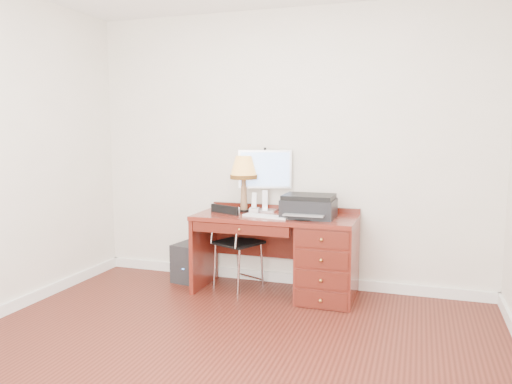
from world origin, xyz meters
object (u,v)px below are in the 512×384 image
(monitor, at_px, (266,173))
(chair, at_px, (236,237))
(desk, at_px, (309,253))
(phone, at_px, (254,206))
(printer, at_px, (309,206))
(leg_lamp, at_px, (244,171))
(equipment_box, at_px, (193,262))

(monitor, bearing_deg, chair, -157.30)
(desk, xyz_separation_m, phone, (-0.57, 0.10, 0.39))
(printer, distance_m, leg_lamp, 0.74)
(desk, xyz_separation_m, monitor, (-0.49, 0.23, 0.71))
(monitor, distance_m, phone, 0.35)
(printer, distance_m, chair, 0.81)
(printer, xyz_separation_m, chair, (-0.73, 0.05, -0.35))
(equipment_box, bearing_deg, monitor, 19.46)
(desk, distance_m, monitor, 0.89)
(monitor, relative_size, equipment_box, 1.54)
(phone, relative_size, equipment_box, 0.49)
(monitor, distance_m, equipment_box, 1.20)
(phone, bearing_deg, printer, -21.04)
(monitor, xyz_separation_m, chair, (-0.24, -0.19, -0.62))
(leg_lamp, distance_m, phone, 0.36)
(monitor, relative_size, chair, 0.72)
(printer, bearing_deg, desk, 76.56)
(printer, xyz_separation_m, leg_lamp, (-0.67, 0.12, 0.29))
(equipment_box, bearing_deg, chair, 2.21)
(desk, height_order, equipment_box, desk)
(phone, xyz_separation_m, equipment_box, (-0.66, -0.01, -0.61))
(printer, relative_size, chair, 0.57)
(leg_lamp, height_order, equipment_box, leg_lamp)
(monitor, height_order, leg_lamp, monitor)
(monitor, height_order, phone, monitor)
(leg_lamp, bearing_deg, phone, 2.05)
(leg_lamp, bearing_deg, monitor, 34.08)
(desk, distance_m, leg_lamp, 1.00)
(printer, height_order, chair, printer)
(printer, height_order, equipment_box, printer)
(printer, xyz_separation_m, equipment_box, (-1.23, 0.11, -0.66))
(desk, height_order, printer, printer)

